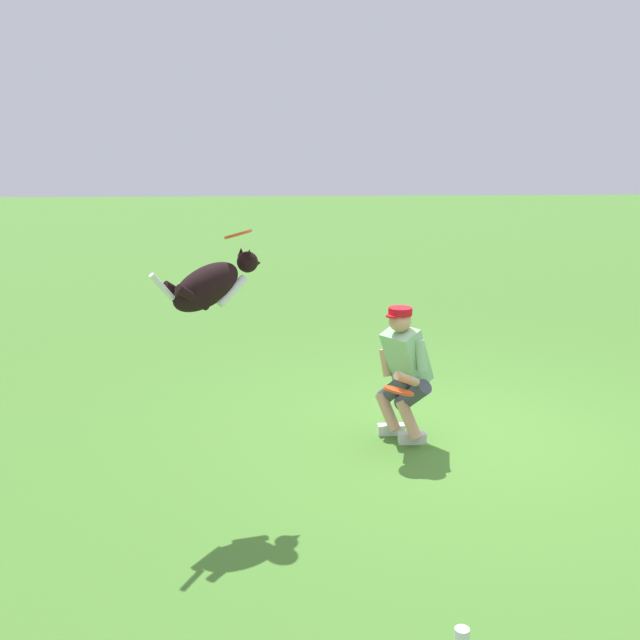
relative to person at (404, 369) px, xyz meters
The scene contains 5 objects.
ground_plane 0.88m from the person, behind, with size 60.00×60.00×0.00m, color #497F2E.
person is the anchor object (origin of this frame).
dog 2.19m from the person, 30.53° to the left, with size 0.83×0.70×0.50m.
frisbee_flying 2.16m from the person, 28.67° to the left, with size 0.22×0.22×0.02m, color #ED4D1D.
frisbee_held 0.40m from the person, 74.88° to the left, with size 0.28×0.28×0.02m, color #E2461D.
Camera 1 is at (1.66, 6.84, 2.82)m, focal length 42.81 mm.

